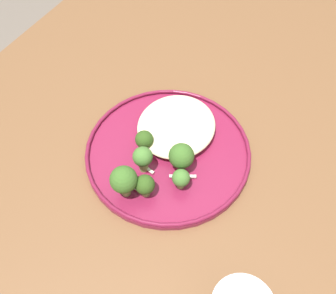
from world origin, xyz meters
name	(u,v)px	position (x,y,z in m)	size (l,w,h in m)	color
ground	(180,271)	(0.00, 0.00, 0.00)	(6.00, 6.00, 0.00)	#665B51
wooden_dining_table	(190,174)	(0.00, 0.00, 0.66)	(1.40, 1.00, 0.74)	brown
dinner_plate	(168,151)	(0.02, -0.04, 0.75)	(0.29, 0.29, 0.02)	maroon
noodle_bed	(176,125)	(-0.02, -0.04, 0.77)	(0.15, 0.14, 0.03)	beige
seared_scallop_tiny_bay	(170,128)	(-0.01, -0.05, 0.76)	(0.03, 0.03, 0.02)	#E5C689
seared_scallop_on_noodles	(194,137)	(-0.01, 0.00, 0.76)	(0.04, 0.04, 0.02)	beige
seared_scallop_tilted_round	(196,119)	(-0.06, -0.02, 0.76)	(0.02, 0.02, 0.01)	#DBB77A
seared_scallop_front_small	(207,124)	(-0.05, 0.00, 0.76)	(0.03, 0.03, 0.02)	#E5C689
seared_scallop_half_hidden	(188,111)	(-0.07, -0.04, 0.76)	(0.02, 0.02, 0.01)	#DBB77A
broccoli_floret_left_leaning	(181,178)	(0.08, 0.02, 0.78)	(0.03, 0.03, 0.04)	#7A994C
broccoli_floret_center_pile	(143,158)	(0.08, -0.05, 0.78)	(0.03, 0.03, 0.05)	#7A994C
broccoli_floret_near_rim	(144,140)	(0.04, -0.07, 0.78)	(0.03, 0.03, 0.05)	#89A356
broccoli_floret_front_edge	(183,157)	(0.05, 0.00, 0.79)	(0.04, 0.04, 0.06)	#89A356
broccoli_floret_small_sprig	(145,185)	(0.12, -0.03, 0.78)	(0.03, 0.03, 0.04)	#7A994C
broccoli_floret_right_tilted	(124,180)	(0.13, -0.06, 0.79)	(0.04, 0.04, 0.06)	#7A994C
onion_sliver_curled_piece	(131,187)	(0.12, -0.06, 0.75)	(0.04, 0.01, 0.00)	silver
onion_sliver_long_sliver	(145,167)	(0.07, -0.05, 0.75)	(0.04, 0.01, 0.00)	silver
onion_sliver_pale_crescent	(183,176)	(0.06, 0.01, 0.75)	(0.04, 0.01, 0.00)	silver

